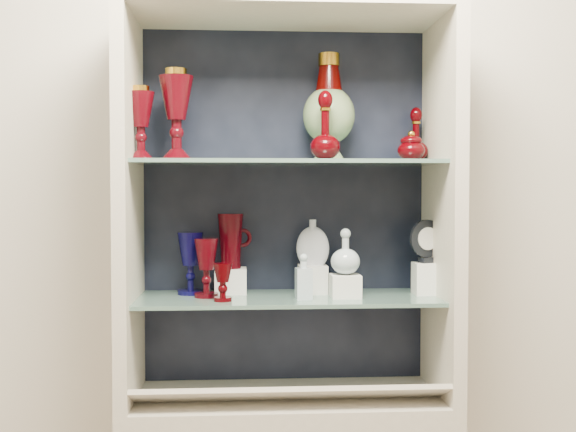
{
  "coord_description": "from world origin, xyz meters",
  "views": [
    {
      "loc": [
        -0.14,
        -0.67,
        1.38
      ],
      "look_at": [
        0.0,
        1.53,
        1.3
      ],
      "focal_mm": 45.0,
      "sensor_mm": 36.0,
      "label": 1
    }
  ],
  "objects": [
    {
      "name": "label_ledge",
      "position": [
        0.0,
        1.42,
        0.78
      ],
      "size": [
        0.92,
        0.17,
        0.09
      ],
      "primitive_type": "cube",
      "rotation": [
        -0.44,
        0.0,
        0.0
      ],
      "color": "beige",
      "rests_on": "cabinet_base"
    },
    {
      "name": "cabinet_side_left",
      "position": [
        -0.48,
        1.53,
        1.32
      ],
      "size": [
        0.04,
        0.4,
        1.15
      ],
      "primitive_type": "cube",
      "color": "beige",
      "rests_on": "cabinet_base"
    },
    {
      "name": "cabinet_back_panel",
      "position": [
        0.0,
        1.72,
        1.32
      ],
      "size": [
        0.98,
        0.02,
        1.15
      ],
      "primitive_type": "cube",
      "color": "black",
      "rests_on": "cabinet_base"
    },
    {
      "name": "riser_flat_flask",
      "position": [
        0.08,
        1.61,
        1.09
      ],
      "size": [
        0.09,
        0.09,
        0.09
      ],
      "primitive_type": "cube",
      "color": "silver",
      "rests_on": "shelf_lower"
    },
    {
      "name": "clear_square_bottle",
      "position": [
        0.04,
        1.49,
        1.12
      ],
      "size": [
        0.05,
        0.05,
        0.14
      ],
      "primitive_type": null,
      "rotation": [
        0.0,
        0.0,
        0.1
      ],
      "color": "#A8BDC5",
      "rests_on": "shelf_lower"
    },
    {
      "name": "cabinet_side_right",
      "position": [
        0.48,
        1.53,
        1.32
      ],
      "size": [
        0.04,
        0.4,
        1.15
      ],
      "primitive_type": "cube",
      "color": "beige",
      "rests_on": "cabinet_base"
    },
    {
      "name": "label_card_2",
      "position": [
        -0.28,
        1.42,
        0.8
      ],
      "size": [
        0.1,
        0.06,
        0.03
      ],
      "primitive_type": "cube",
      "rotation": [
        -0.44,
        0.0,
        0.0
      ],
      "color": "white",
      "rests_on": "label_ledge"
    },
    {
      "name": "riser_cameo_medallion",
      "position": [
        0.44,
        1.56,
        1.1
      ],
      "size": [
        0.08,
        0.08,
        0.1
      ],
      "primitive_type": "cube",
      "color": "silver",
      "rests_on": "shelf_lower"
    },
    {
      "name": "pedestal_lamp_right",
      "position": [
        -0.34,
        1.54,
        1.61
      ],
      "size": [
        0.14,
        0.14,
        0.28
      ],
      "primitive_type": null,
      "rotation": [
        0.0,
        0.0,
        -0.41
      ],
      "color": "#42040B",
      "rests_on": "shelf_upper"
    },
    {
      "name": "flat_flask",
      "position": [
        0.08,
        1.61,
        1.22
      ],
      "size": [
        0.12,
        0.08,
        0.15
      ],
      "primitive_type": null,
      "rotation": [
        0.0,
        0.0,
        -0.34
      ],
      "color": "silver",
      "rests_on": "riser_flat_flask"
    },
    {
      "name": "cameo_medallion",
      "position": [
        0.44,
        1.56,
        1.22
      ],
      "size": [
        0.13,
        0.08,
        0.14
      ],
      "primitive_type": null,
      "rotation": [
        0.0,
        0.0,
        0.33
      ],
      "color": "black",
      "rests_on": "riser_cameo_medallion"
    },
    {
      "name": "label_card_3",
      "position": [
        -0.07,
        1.42,
        0.8
      ],
      "size": [
        0.1,
        0.06,
        0.03
      ],
      "primitive_type": "cube",
      "rotation": [
        -0.44,
        0.0,
        0.0
      ],
      "color": "white",
      "rests_on": "label_ledge"
    },
    {
      "name": "lidded_bowl",
      "position": [
        0.39,
        1.56,
        1.52
      ],
      "size": [
        0.09,
        0.09,
        0.1
      ],
      "primitive_type": null,
      "rotation": [
        0.0,
        0.0,
        -0.05
      ],
      "color": "#410003",
      "rests_on": "shelf_upper"
    },
    {
      "name": "enamel_urn",
      "position": [
        0.14,
        1.62,
        1.64
      ],
      "size": [
        0.22,
        0.22,
        0.34
      ],
      "primitive_type": null,
      "rotation": [
        0.0,
        0.0,
        -0.4
      ],
      "color": "#104128",
      "rests_on": "shelf_upper"
    },
    {
      "name": "ruby_decanter_b",
      "position": [
        0.42,
        1.64,
        1.56
      ],
      "size": [
        0.09,
        0.09,
        0.19
      ],
      "primitive_type": null,
      "rotation": [
        0.0,
        0.0,
        -0.2
      ],
      "color": "#410003",
      "rests_on": "shelf_upper"
    },
    {
      "name": "ruby_pitcher",
      "position": [
        -0.18,
        1.63,
        1.22
      ],
      "size": [
        0.15,
        0.13,
        0.17
      ],
      "primitive_type": null,
      "rotation": [
        0.0,
        0.0,
        0.38
      ],
      "color": "#42040B",
      "rests_on": "riser_ruby_pitcher"
    },
    {
      "name": "clear_round_decanter",
      "position": [
        0.18,
        1.52,
        1.19
      ],
      "size": [
        0.11,
        0.11,
        0.13
      ],
      "primitive_type": null,
      "rotation": [
        0.0,
        0.0,
        0.29
      ],
      "color": "#A8BDC5",
      "rests_on": "riser_clear_round_decanter"
    },
    {
      "name": "label_card_0",
      "position": [
        0.33,
        1.42,
        0.8
      ],
      "size": [
        0.1,
        0.06,
        0.03
      ],
      "primitive_type": "cube",
      "rotation": [
        -0.44,
        0.0,
        0.0
      ],
      "color": "white",
      "rests_on": "label_ledge"
    },
    {
      "name": "riser_ruby_pitcher",
      "position": [
        -0.18,
        1.63,
        1.09
      ],
      "size": [
        0.1,
        0.1,
        0.08
      ],
      "primitive_type": "cube",
      "color": "silver",
      "rests_on": "shelf_lower"
    },
    {
      "name": "label_card_1",
      "position": [
        0.06,
        1.42,
        0.8
      ],
      "size": [
        0.1,
        0.06,
        0.03
      ],
      "primitive_type": "cube",
      "rotation": [
        -0.44,
        0.0,
        0.0
      ],
      "color": "white",
      "rests_on": "label_ledge"
    },
    {
      "name": "cabinet_top_cap",
      "position": [
        0.0,
        1.53,
        1.92
      ],
      "size": [
        1.0,
        0.4,
        0.04
      ],
      "primitive_type": "cube",
      "color": "beige",
      "rests_on": "cabinet_side_left"
    },
    {
      "name": "riser_clear_round_decanter",
      "position": [
        0.18,
        1.52,
        1.08
      ],
      "size": [
        0.09,
        0.09,
        0.07
      ],
      "primitive_type": "cube",
      "color": "silver",
      "rests_on": "shelf_lower"
    },
    {
      "name": "shelf_upper",
      "position": [
        0.0,
        1.55,
        1.46
      ],
      "size": [
        0.92,
        0.34,
        0.01
      ],
      "primitive_type": "cube",
      "color": "slate",
      "rests_on": "cabinet_side_left"
    },
    {
      "name": "pedestal_lamp_left",
      "position": [
        -0.44,
        1.5,
        1.58
      ],
      "size": [
        0.11,
        0.11,
        0.22
      ],
      "primitive_type": null,
      "rotation": [
        0.0,
        0.0,
        0.42
      ],
      "color": "#42040B",
      "rests_on": "shelf_upper"
    },
    {
      "name": "wall_back",
      "position": [
        0.0,
        1.75,
        1.4
      ],
      "size": [
        3.5,
        0.02,
        2.8
      ],
      "primitive_type": "cube",
      "color": "beige",
      "rests_on": "ground"
    },
    {
      "name": "cobalt_goblet",
      "position": [
        -0.3,
        1.62,
        1.15
      ],
      "size": [
        0.1,
        0.1,
        0.2
      ],
      "primitive_type": null,
      "rotation": [
        0.0,
        0.0,
        0.16
      ],
      "color": "#0B093B",
      "rests_on": "shelf_lower"
    },
    {
      "name": "shelf_lower",
      "position": [
        0.0,
        1.55,
        1.04
      ],
      "size": [
        0.92,
        0.34,
        0.01
      ],
      "primitive_type": "cube",
      "color": "slate",
      "rests_on": "cabinet_side_left"
    },
    {
      "name": "ruby_goblet_small",
      "position": [
        -0.2,
        1.47,
        1.11
      ],
      "size": [
        0.08,
        0.08,
        0.11
      ],
      "primitive_type": null,
      "rotation": [
        0.0,
        0.0,
        -0.41
      ],
      "color": "#410003",
      "rests_on": "shelf_lower"
    },
    {
      "name": "ruby_decanter_a",
      "position": [
        0.11,
        1.49,
        1.59
      ],
      "size": [
        0.12,
        0.12,
        0.23
      ],
      "primitive_type": null,
      "rotation": [
        0.0,
        0.0,
        -0.44
      ],
      "color": "#410003",
      "rests_on": "shelf_upper"
    },
    {
      "name": "ruby_goblet_tall",
      "position": [
        -0.25,
        1.55,
        1.14
      ],
      "size": [
        0.08,
        0.08,
        0.18
      ],
      "primitive_type": null,
      "rotation": [
        0.0,
        0.0,
        -0.03
      ],
      "color": "#42040B",
      "rests_on": "shelf_lower"
    }
  ]
}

